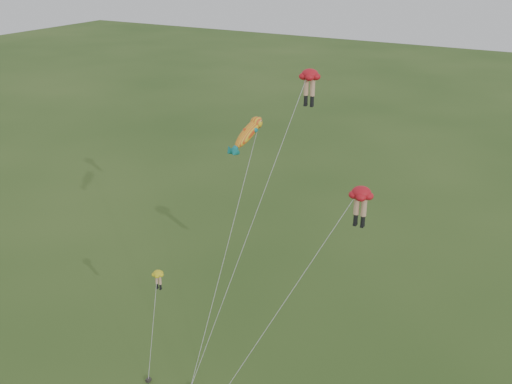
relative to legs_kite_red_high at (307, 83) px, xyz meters
The scene contains 5 objects.
ground 21.24m from the legs_kite_red_high, 115.51° to the right, with size 300.00×300.00×0.00m, color #294719.
legs_kite_red_high is the anchor object (origin of this frame).
legs_kite_red_mid 7.99m from the legs_kite_red_high, ahead, with size 6.70×10.25×13.48m.
legs_kite_yellow 16.55m from the legs_kite_red_high, 136.60° to the right, with size 1.20×3.22×7.28m.
fish_kite 5.55m from the legs_kite_red_high, behind, with size 1.59×10.52×17.01m.
Camera 1 is at (18.04, -25.18, 27.55)m, focal length 40.00 mm.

